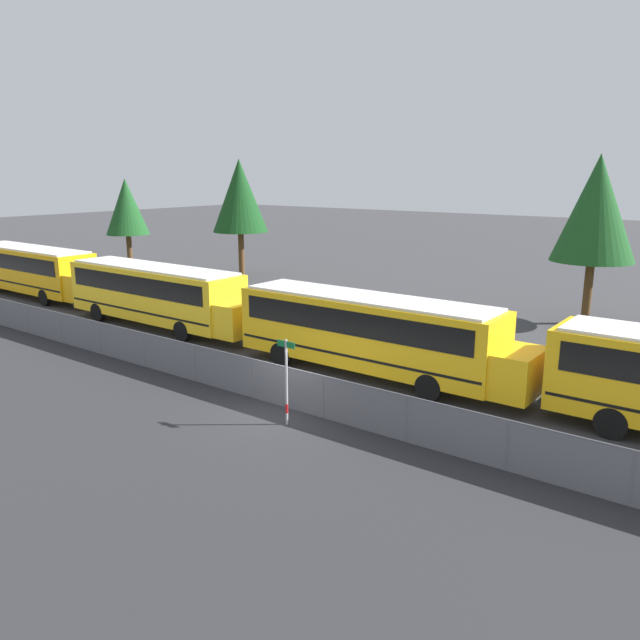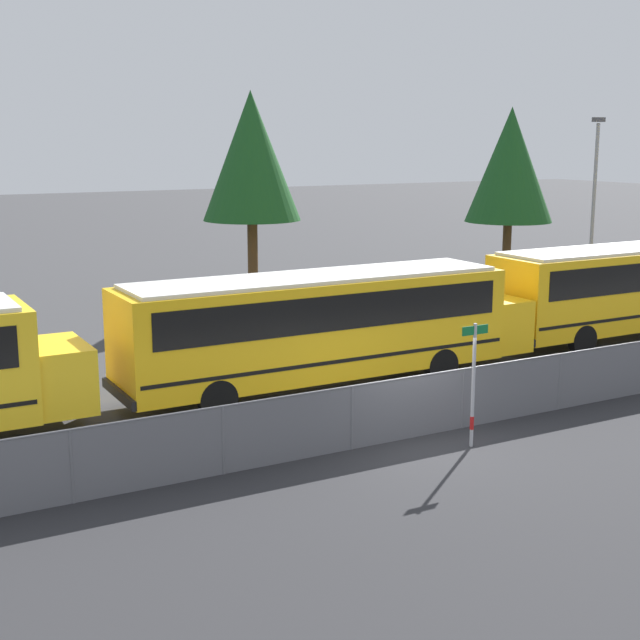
% 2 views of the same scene
% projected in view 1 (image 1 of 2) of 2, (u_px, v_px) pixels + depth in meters
% --- Properties ---
extents(ground_plane, '(200.00, 200.00, 0.00)m').
position_uv_depth(ground_plane, '(288.00, 408.00, 21.30)').
color(ground_plane, '#38383A').
extents(road_strip, '(110.61, 12.00, 0.01)m').
position_uv_depth(road_strip, '(144.00, 474.00, 16.64)').
color(road_strip, '#2B2B2D').
rests_on(road_strip, ground_plane).
extents(fence, '(76.68, 0.07, 1.47)m').
position_uv_depth(fence, '(287.00, 387.00, 21.13)').
color(fence, '#9EA0A5').
rests_on(fence, ground_plane).
extents(school_bus_0, '(12.37, 2.55, 3.18)m').
position_uv_depth(school_bus_0, '(33.00, 268.00, 39.87)').
color(school_bus_0, '#EDA80F').
rests_on(school_bus_0, ground_plane).
extents(school_bus_1, '(12.37, 2.55, 3.18)m').
position_uv_depth(school_bus_1, '(157.00, 291.00, 31.95)').
color(school_bus_1, yellow).
rests_on(school_bus_1, ground_plane).
extents(school_bus_2, '(12.37, 2.55, 3.18)m').
position_uv_depth(school_bus_2, '(372.00, 329.00, 24.23)').
color(school_bus_2, yellow).
rests_on(school_bus_2, ground_plane).
extents(street_sign, '(0.70, 0.09, 2.82)m').
position_uv_depth(street_sign, '(286.00, 380.00, 19.54)').
color(street_sign, '#B7B7BC').
rests_on(street_sign, ground_plane).
extents(tree_1, '(4.12, 4.12, 8.82)m').
position_uv_depth(tree_1, '(240.00, 196.00, 46.38)').
color(tree_1, '#51381E').
rests_on(tree_1, ground_plane).
extents(tree_2, '(4.19, 4.19, 8.78)m').
position_uv_depth(tree_2, '(596.00, 209.00, 31.76)').
color(tree_2, '#51381E').
rests_on(tree_2, ground_plane).
extents(tree_3, '(3.56, 3.56, 7.36)m').
position_uv_depth(tree_3, '(126.00, 207.00, 52.02)').
color(tree_3, '#51381E').
rests_on(tree_3, ground_plane).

